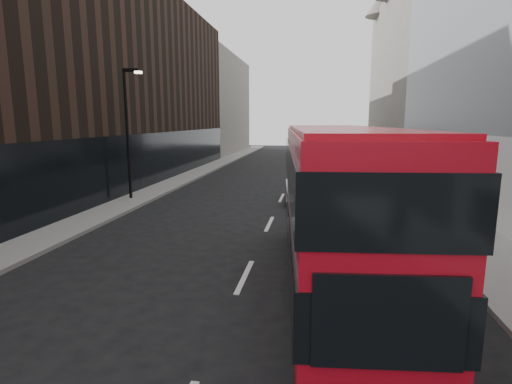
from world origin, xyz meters
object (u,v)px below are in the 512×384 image
at_px(car_a, 300,191).
at_px(car_b, 339,178).
at_px(street_lamp, 128,125).
at_px(grey_bus, 338,143).
at_px(red_bus, 336,202).
at_px(car_c, 339,167).

relative_size(car_a, car_b, 1.00).
bearing_deg(car_b, car_a, -114.51).
relative_size(street_lamp, car_a, 1.86).
relative_size(street_lamp, car_b, 1.86).
xyz_separation_m(street_lamp, grey_bus, (12.41, 24.49, -2.22)).
height_order(street_lamp, red_bus, street_lamp).
distance_m(street_lamp, car_a, 9.99).
distance_m(street_lamp, grey_bus, 27.55).
height_order(grey_bus, car_b, grey_bus).
height_order(car_a, car_c, car_c).
distance_m(red_bus, car_a, 11.57).
bearing_deg(red_bus, car_b, 81.55).
relative_size(grey_bus, car_b, 3.04).
height_order(red_bus, car_c, red_bus).
relative_size(street_lamp, car_c, 1.55).
bearing_deg(car_b, red_bus, -94.38).
xyz_separation_m(red_bus, car_b, (1.02, 16.91, -1.74)).
distance_m(grey_bus, car_b, 18.05).
bearing_deg(car_b, car_c, 86.05).
relative_size(red_bus, car_b, 2.84).
bearing_deg(car_a, street_lamp, -176.13).
distance_m(street_lamp, car_b, 13.87).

